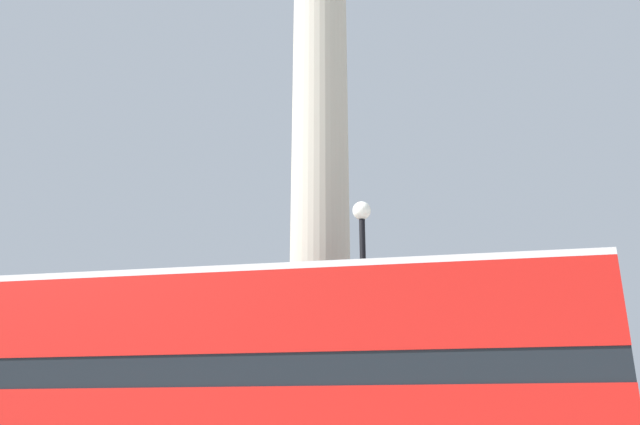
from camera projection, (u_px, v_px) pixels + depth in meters
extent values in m
cube|color=#ADA593|center=(320.00, 412.00, 17.49)|extent=(4.00, 4.00, 1.28)
cube|color=#ADA593|center=(320.00, 365.00, 17.90)|extent=(2.44, 2.44, 1.28)
cylinder|color=#ADA593|center=(320.00, 92.00, 20.76)|extent=(1.83, 1.83, 16.49)
cube|color=black|center=(289.00, 375.00, 11.54)|extent=(11.39, 2.69, 0.55)
cube|color=red|center=(290.00, 321.00, 11.86)|extent=(11.39, 2.74, 1.44)
cube|color=silver|center=(290.00, 281.00, 12.11)|extent=(11.39, 2.74, 0.12)
ellipsoid|color=brown|center=(1.00, 348.00, 23.08)|extent=(2.26, 1.76, 0.99)
cone|color=brown|center=(31.00, 337.00, 23.43)|extent=(1.10, 0.90, 1.05)
cylinder|color=brown|center=(5.00, 323.00, 23.39)|extent=(0.36, 0.36, 0.90)
sphere|color=brown|center=(7.00, 307.00, 23.58)|extent=(0.28, 0.28, 0.28)
cylinder|color=brown|center=(17.00, 378.00, 23.14)|extent=(0.20, 0.20, 1.06)
cylinder|color=brown|center=(13.00, 377.00, 22.64)|extent=(0.20, 0.20, 1.06)
cylinder|color=black|center=(365.00, 353.00, 13.63)|extent=(0.14, 0.14, 6.15)
sphere|color=white|center=(362.00, 211.00, 14.69)|extent=(0.44, 0.44, 0.44)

